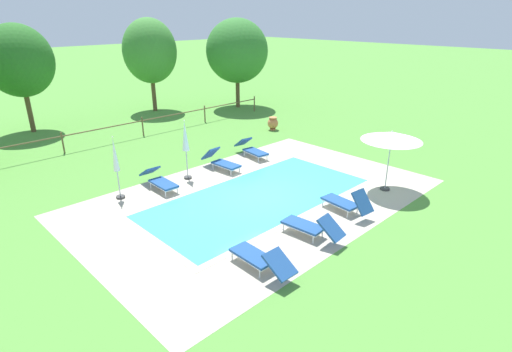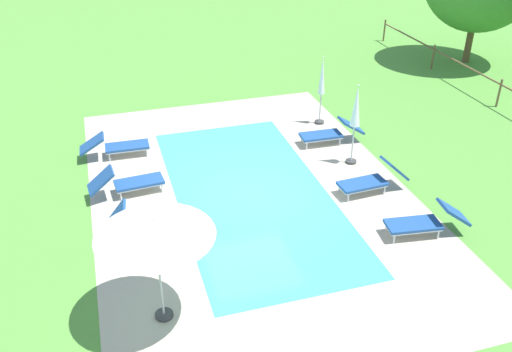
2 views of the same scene
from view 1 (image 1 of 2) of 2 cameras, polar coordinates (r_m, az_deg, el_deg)
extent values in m
plane|color=#518E38|center=(15.02, 0.39, -2.98)|extent=(160.00, 160.00, 0.00)
cube|color=#B2A893|center=(15.02, 0.39, -2.97)|extent=(13.02, 8.41, 0.01)
cube|color=#42CCD6|center=(15.02, 0.39, -2.96)|extent=(8.62, 4.01, 0.01)
cube|color=#C0B59F|center=(16.47, -4.82, -0.71)|extent=(9.10, 0.24, 0.01)
cube|color=#C0B59F|center=(13.75, 6.67, -5.59)|extent=(9.10, 0.24, 0.01)
cube|color=#C0B59F|center=(18.18, 10.35, 1.23)|extent=(0.24, 4.01, 0.01)
cube|color=#C0B59F|center=(12.65, -14.17, -8.80)|extent=(0.24, 4.01, 0.01)
cube|color=navy|center=(15.80, -12.97, -1.03)|extent=(0.64, 1.32, 0.07)
cube|color=navy|center=(16.55, -14.80, 0.68)|extent=(0.62, 0.77, 0.50)
cube|color=silver|center=(15.82, -12.95, -1.21)|extent=(0.61, 1.29, 0.04)
cylinder|color=silver|center=(15.54, -11.07, -1.96)|extent=(0.04, 0.04, 0.28)
cylinder|color=silver|center=(15.31, -12.68, -2.48)|extent=(0.04, 0.04, 0.28)
cylinder|color=silver|center=(16.43, -13.13, -0.80)|extent=(0.04, 0.04, 0.28)
cylinder|color=silver|center=(16.21, -14.68, -1.26)|extent=(0.04, 0.04, 0.28)
cube|color=navy|center=(12.55, 6.65, -6.89)|extent=(0.71, 1.35, 0.07)
cube|color=navy|center=(11.98, 10.60, -7.23)|extent=(0.66, 0.76, 0.57)
cube|color=silver|center=(12.57, 6.64, -7.11)|extent=(0.68, 1.32, 0.04)
cylinder|color=silver|center=(12.72, 3.89, -7.25)|extent=(0.04, 0.04, 0.28)
cylinder|color=silver|center=(13.09, 5.25, -6.40)|extent=(0.04, 0.04, 0.28)
cylinder|color=silver|center=(12.19, 8.09, -8.85)|extent=(0.04, 0.04, 0.28)
cylinder|color=silver|center=(12.57, 9.37, -7.91)|extent=(0.04, 0.04, 0.28)
cube|color=navy|center=(11.04, -0.50, -11.12)|extent=(0.63, 1.31, 0.07)
cube|color=navy|center=(10.32, 3.39, -12.34)|extent=(0.62, 0.77, 0.49)
cube|color=silver|center=(11.07, -0.50, -11.36)|extent=(0.60, 1.29, 0.04)
cylinder|color=silver|center=(11.34, -3.39, -11.21)|extent=(0.04, 0.04, 0.28)
cylinder|color=silver|center=(11.62, -1.43, -10.28)|extent=(0.04, 0.04, 0.28)
cylinder|color=silver|center=(10.66, 0.53, -13.60)|extent=(0.04, 0.04, 0.28)
cylinder|color=silver|center=(10.95, 2.51, -12.53)|extent=(0.04, 0.04, 0.28)
cube|color=navy|center=(18.94, -0.08, 3.44)|extent=(0.76, 1.37, 0.07)
cube|color=navy|center=(19.63, -1.83, 4.84)|extent=(0.69, 0.80, 0.54)
cube|color=silver|center=(18.96, -0.08, 3.28)|extent=(0.73, 1.34, 0.04)
cylinder|color=silver|center=(18.74, 1.57, 2.65)|extent=(0.04, 0.04, 0.28)
cylinder|color=silver|center=(18.44, 0.33, 2.34)|extent=(0.04, 0.04, 0.28)
cylinder|color=silver|center=(19.56, -0.46, 3.51)|extent=(0.04, 0.04, 0.28)
cylinder|color=silver|center=(19.28, -1.67, 3.22)|extent=(0.04, 0.04, 0.28)
cube|color=navy|center=(17.41, -4.27, 1.67)|extent=(0.68, 1.34, 0.07)
cube|color=navy|center=(17.98, -6.43, 3.22)|extent=(0.64, 0.71, 0.62)
cube|color=silver|center=(17.43, -4.26, 1.50)|extent=(0.65, 1.31, 0.04)
cylinder|color=silver|center=(17.27, -2.37, 0.92)|extent=(0.04, 0.04, 0.28)
cylinder|color=silver|center=(16.93, -3.57, 0.46)|extent=(0.04, 0.04, 0.28)
cylinder|color=silver|center=(18.01, -4.90, 1.76)|extent=(0.04, 0.04, 0.28)
cylinder|color=silver|center=(17.69, -6.09, 1.33)|extent=(0.04, 0.04, 0.28)
cube|color=navy|center=(14.22, 11.81, -3.59)|extent=(0.73, 1.36, 0.07)
cube|color=navy|center=(13.59, 14.83, -3.59)|extent=(0.66, 0.63, 0.70)
cube|color=silver|center=(14.25, 11.79, -3.78)|extent=(0.70, 1.33, 0.04)
cylinder|color=silver|center=(14.44, 9.43, -3.77)|extent=(0.04, 0.04, 0.28)
cylinder|color=silver|center=(14.79, 10.77, -3.22)|extent=(0.04, 0.04, 0.28)
cylinder|color=silver|center=(13.81, 12.81, -5.29)|extent=(0.04, 0.04, 0.28)
cylinder|color=silver|center=(14.18, 14.12, -4.67)|extent=(0.04, 0.04, 0.28)
cylinder|color=#383838|center=(16.40, 17.75, -1.72)|extent=(0.36, 0.36, 0.08)
cylinder|color=#B2B5B7|center=(16.00, 18.20, 1.92)|extent=(0.04, 0.04, 2.30)
cone|color=white|center=(15.71, 18.64, 5.37)|extent=(2.22, 2.22, 0.33)
sphere|color=white|center=(15.66, 18.71, 5.97)|extent=(0.06, 0.06, 0.06)
cylinder|color=#383838|center=(15.75, -18.59, -2.82)|extent=(0.32, 0.32, 0.08)
cylinder|color=#B2B5B7|center=(15.56, -18.81, -1.14)|extent=(0.04, 0.04, 1.09)
cone|color=white|center=(15.16, -19.35, 2.91)|extent=(0.22, 0.22, 1.24)
sphere|color=white|center=(14.98, -19.65, 5.22)|extent=(0.05, 0.05, 0.05)
cylinder|color=#383838|center=(16.92, -9.60, -0.21)|extent=(0.32, 0.32, 0.08)
cylinder|color=#B2B5B7|center=(16.71, -9.73, 1.61)|extent=(0.04, 0.04, 1.22)
cone|color=white|center=(16.34, -10.00, 5.60)|extent=(0.28, 0.28, 1.20)
sphere|color=white|center=(16.17, -10.14, 7.72)|extent=(0.05, 0.05, 0.05)
cylinder|color=#C67547|center=(23.81, 2.38, 6.62)|extent=(0.34, 0.34, 0.08)
ellipsoid|color=#C67547|center=(23.72, 2.40, 7.47)|extent=(0.61, 0.61, 0.65)
cylinder|color=#C67547|center=(23.64, 2.41, 8.23)|extent=(0.46, 0.46, 0.06)
cylinder|color=brown|center=(21.72, -25.65, 4.26)|extent=(0.08, 0.08, 1.05)
cylinder|color=brown|center=(23.37, -15.72, 6.75)|extent=(0.08, 0.08, 1.05)
cylinder|color=brown|center=(25.65, -7.26, 8.71)|extent=(0.08, 0.08, 1.05)
cylinder|color=brown|center=(28.41, -0.23, 10.17)|extent=(0.08, 0.08, 1.05)
cube|color=brown|center=(22.38, -20.63, 6.37)|extent=(21.63, 0.05, 0.05)
cylinder|color=brown|center=(26.51, -29.39, 8.11)|extent=(0.27, 0.27, 2.50)
ellipsoid|color=#286623|center=(26.12, -30.52, 13.86)|extent=(3.59, 3.59, 3.91)
cylinder|color=brown|center=(29.37, -14.25, 11.29)|extent=(0.28, 0.28, 2.44)
ellipsoid|color=#3D7F33|center=(29.01, -14.79, 16.73)|extent=(3.56, 3.56, 4.22)
cylinder|color=brown|center=(29.69, -2.60, 11.90)|extent=(0.28, 0.28, 2.30)
ellipsoid|color=#33752D|center=(29.33, -2.70, 17.25)|extent=(4.30, 4.30, 4.35)
camera|label=2|loc=(22.79, 32.69, 22.90)|focal=38.86mm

